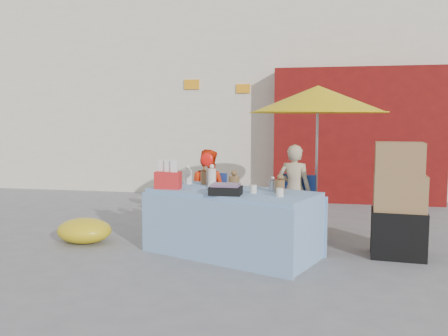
% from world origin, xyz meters
% --- Properties ---
extents(ground, '(80.00, 80.00, 0.00)m').
position_xyz_m(ground, '(0.00, 0.00, 0.00)').
color(ground, slate).
rests_on(ground, ground).
extents(backdrop, '(14.00, 8.00, 7.80)m').
position_xyz_m(backdrop, '(0.52, 7.52, 3.10)').
color(backdrop, silver).
rests_on(backdrop, ground).
extents(market_table, '(2.24, 1.63, 1.23)m').
position_xyz_m(market_table, '(0.44, 0.16, 0.40)').
color(market_table, '#7C9CC7').
rests_on(market_table, ground).
extents(chair_left, '(0.58, 0.57, 0.85)m').
position_xyz_m(chair_left, '(-0.12, 1.15, 0.26)').
color(chair_left, navy).
rests_on(chair_left, ground).
extents(chair_right, '(0.58, 0.57, 0.85)m').
position_xyz_m(chair_right, '(1.13, 1.15, 0.26)').
color(chair_right, navy).
rests_on(chair_right, ground).
extents(vendor_orange, '(0.67, 0.58, 1.19)m').
position_xyz_m(vendor_orange, '(-0.13, 1.28, 0.60)').
color(vendor_orange, red).
rests_on(vendor_orange, ground).
extents(vendor_beige, '(0.53, 0.41, 1.28)m').
position_xyz_m(vendor_beige, '(1.12, 1.28, 0.64)').
color(vendor_beige, '#C6B18C').
rests_on(vendor_beige, ground).
extents(umbrella, '(1.90, 1.90, 2.09)m').
position_xyz_m(umbrella, '(1.42, 1.43, 1.89)').
color(umbrella, gray).
rests_on(umbrella, ground).
extents(box_stack, '(0.66, 0.55, 1.36)m').
position_xyz_m(box_stack, '(2.38, 0.45, 0.63)').
color(box_stack, black).
rests_on(box_stack, ground).
extents(tarp_bundle, '(0.84, 0.73, 0.33)m').
position_xyz_m(tarp_bundle, '(-1.56, 0.30, 0.16)').
color(tarp_bundle, gold).
rests_on(tarp_bundle, ground).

